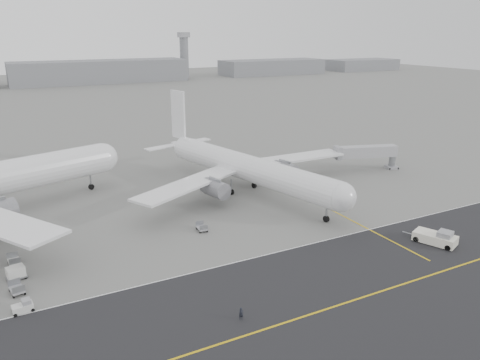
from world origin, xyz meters
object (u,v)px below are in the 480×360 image
control_tower (184,54)px  pushback_tug (436,238)px  jet_bridge (367,153)px  airliner_b (244,167)px  ground_crew_a (241,314)px

control_tower → pushback_tug: control_tower is taller
pushback_tug → jet_bridge: (18.53, 36.80, 3.25)m
airliner_b → ground_crew_a: bearing=-132.2°
ground_crew_a → jet_bridge: bearing=42.9°
pushback_tug → airliner_b: bearing=90.2°
control_tower → airliner_b: control_tower is taller
jet_bridge → pushback_tug: bearing=-99.2°
control_tower → ground_crew_a: (-101.28, -280.09, -15.48)m
airliner_b → ground_crew_a: (-21.67, -40.07, -4.65)m
pushback_tug → control_tower: bearing=54.3°
control_tower → jet_bridge: bearing=-100.9°
control_tower → pushback_tug: size_ratio=3.76×
pushback_tug → ground_crew_a: bearing=163.5°
airliner_b → ground_crew_a: airliner_b is taller
control_tower → ground_crew_a: size_ratio=20.13×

